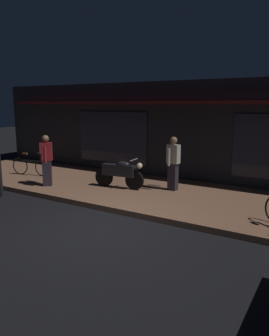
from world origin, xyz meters
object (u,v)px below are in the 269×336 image
at_px(motorcycle, 120,173).
at_px(person_photographer, 46,159).
at_px(bicycle_parked, 31,166).
at_px(person_bystander, 173,162).

xyz_separation_m(motorcycle, person_photographer, (-2.19, -1.01, 0.38)).
bearing_deg(bicycle_parked, motorcycle, 2.75).
relative_size(motorcycle, person_photographer, 1.02).
relative_size(bicycle_parked, person_bystander, 0.97).
relative_size(bicycle_parked, person_photographer, 0.97).
bearing_deg(motorcycle, bicycle_parked, -177.25).
height_order(motorcycle, person_bystander, person_bystander).
xyz_separation_m(bicycle_parked, person_photographer, (1.71, -0.83, 0.52)).
height_order(motorcycle, person_photographer, person_photographer).
relative_size(person_photographer, person_bystander, 1.00).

